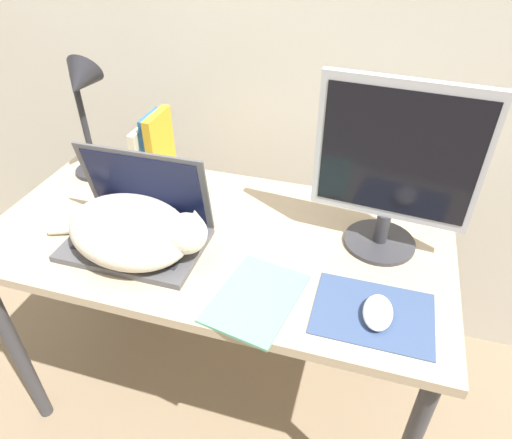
{
  "coord_description": "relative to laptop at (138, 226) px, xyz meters",
  "views": [
    {
      "loc": [
        0.39,
        -0.61,
        1.55
      ],
      "look_at": [
        0.13,
        0.29,
        0.85
      ],
      "focal_mm": 32.0,
      "sensor_mm": 36.0,
      "label": 1
    }
  ],
  "objects": [
    {
      "name": "desk",
      "position": [
        0.19,
        0.09,
        -0.13
      ],
      "size": [
        1.29,
        0.65,
        0.75
      ],
      "color": "tan",
      "rests_on": "ground_plane"
    },
    {
      "name": "laptop",
      "position": [
        0.0,
        0.0,
        0.0
      ],
      "size": [
        0.37,
        0.24,
        0.25
      ],
      "color": "#4C4C51",
      "rests_on": "desk"
    },
    {
      "name": "notepad",
      "position": [
        0.37,
        -0.12,
        -0.04
      ],
      "size": [
        0.22,
        0.28,
        0.01
      ],
      "color": "#6BBC93",
      "rests_on": "desk"
    },
    {
      "name": "desk_lamp",
      "position": [
        -0.29,
        0.26,
        0.22
      ],
      "size": [
        0.17,
        0.17,
        0.41
      ],
      "color": "#28282D",
      "rests_on": "desk"
    },
    {
      "name": "book_row",
      "position": [
        -0.11,
        0.32,
        0.06
      ],
      "size": [
        0.08,
        0.17,
        0.23
      ],
      "color": "beige",
      "rests_on": "desk"
    },
    {
      "name": "mousepad",
      "position": [
        0.64,
        -0.09,
        -0.05
      ],
      "size": [
        0.27,
        0.2,
        0.0
      ],
      "color": "#384C75",
      "rests_on": "desk"
    },
    {
      "name": "cat",
      "position": [
        0.02,
        -0.05,
        0.02
      ],
      "size": [
        0.48,
        0.33,
        0.15
      ],
      "color": "beige",
      "rests_on": "desk"
    },
    {
      "name": "computer_mouse",
      "position": [
        0.65,
        -0.1,
        -0.03
      ],
      "size": [
        0.07,
        0.11,
        0.03
      ],
      "color": "silver",
      "rests_on": "mousepad"
    },
    {
      "name": "external_monitor",
      "position": [
        0.63,
        0.17,
        0.19
      ],
      "size": [
        0.4,
        0.19,
        0.46
      ],
      "color": "#333338",
      "rests_on": "desk"
    }
  ]
}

